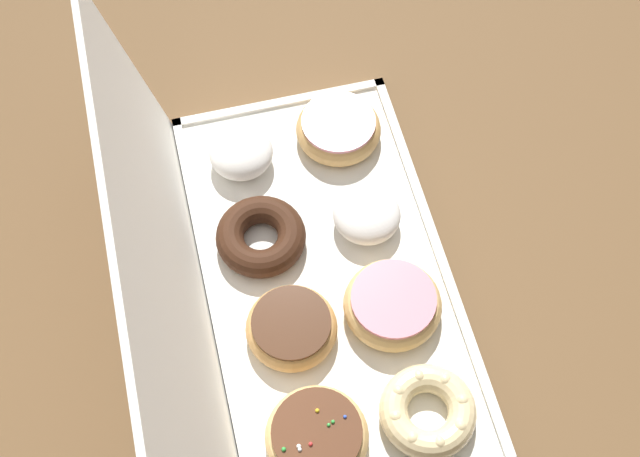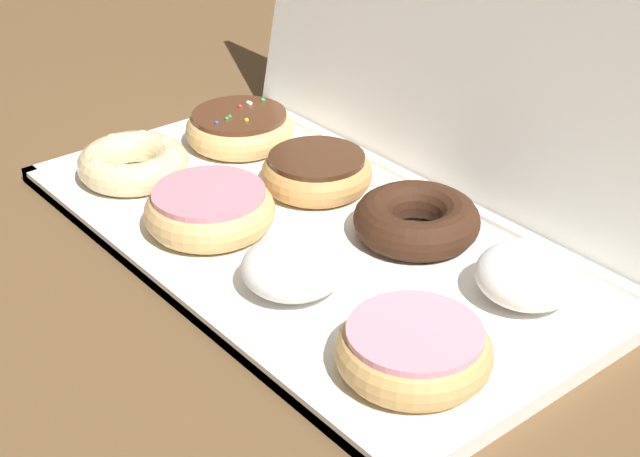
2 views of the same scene
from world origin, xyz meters
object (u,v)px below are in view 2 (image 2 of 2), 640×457
Objects in this scene: pink_frosted_donut_1 at (210,209)px; sprinkle_donut_4 at (240,128)px; donut_box at (310,238)px; pink_frosted_donut_3 at (414,349)px; chocolate_frosted_donut_5 at (317,172)px; powdered_filled_donut_2 at (293,267)px; powdered_filled_donut_7 at (528,275)px; chocolate_cake_ring_donut_6 at (417,220)px; cruller_donut_0 at (133,162)px.

pink_frosted_donut_1 is 0.18m from sprinkle_donut_4.
donut_box is 0.21m from pink_frosted_donut_3.
chocolate_frosted_donut_5 is at bearing 89.69° from pink_frosted_donut_1.
powdered_filled_donut_2 is (0.06, -0.07, 0.03)m from donut_box.
powdered_filled_donut_7 is (0.38, 0.01, 0.00)m from sprinkle_donut_4.
sprinkle_donut_4 is (-0.26, 0.13, -0.00)m from powdered_filled_donut_2.
donut_box is at bearing -43.43° from chocolate_frosted_donut_5.
powdered_filled_donut_2 is at bearing -47.02° from donut_box.
pink_frosted_donut_1 is at bearing -134.02° from chocolate_cake_ring_donut_6.
pink_frosted_donut_1 reaches higher than chocolate_frosted_donut_5.
cruller_donut_0 is 0.95× the size of sprinkle_donut_4.
powdered_filled_donut_7 is at bearing 46.39° from powdered_filled_donut_2.
chocolate_cake_ring_donut_6 is (0.13, 0.01, -0.00)m from chocolate_frosted_donut_5.
cruller_donut_0 is 0.18m from chocolate_frosted_donut_5.
cruller_donut_0 is 0.97× the size of pink_frosted_donut_3.
cruller_donut_0 is 0.29m from chocolate_cake_ring_donut_6.
powdered_filled_donut_2 is 0.78× the size of chocolate_frosted_donut_5.
donut_box is at bearing 161.94° from pink_frosted_donut_3.
chocolate_cake_ring_donut_6 is at bearing 45.98° from pink_frosted_donut_1.
cruller_donut_0 is (-0.20, -0.07, 0.02)m from donut_box.
cruller_donut_0 is at bearing -152.64° from chocolate_cake_ring_donut_6.
cruller_donut_0 is 1.29× the size of powdered_filled_donut_2.
chocolate_cake_ring_donut_6 is (0.13, 0.13, -0.00)m from pink_frosted_donut_1.
powdered_filled_donut_7 is (0.25, 0.01, 0.00)m from chocolate_frosted_donut_5.
donut_box is 6.65× the size of powdered_filled_donut_7.
sprinkle_donut_4 is at bearing 136.39° from pink_frosted_donut_1.
pink_frosted_donut_3 is 0.19m from chocolate_cake_ring_donut_6.
chocolate_frosted_donut_5 is (-0.26, 0.12, -0.00)m from pink_frosted_donut_3.
chocolate_cake_ring_donut_6 is 1.35× the size of powdered_filled_donut_7.
chocolate_frosted_donut_5 is (0.13, 0.13, 0.00)m from cruller_donut_0.
pink_frosted_donut_3 is 1.36× the size of powdered_filled_donut_7.
powdered_filled_donut_2 is at bearing -26.41° from sprinkle_donut_4.
pink_frosted_donut_1 reaches higher than cruller_donut_0.
sprinkle_donut_4 is at bearing 153.59° from powdered_filled_donut_2.
powdered_filled_donut_7 reaches higher than pink_frosted_donut_3.
sprinkle_donut_4 is (-0.19, 0.06, 0.02)m from donut_box.
cruller_donut_0 is at bearing -179.80° from pink_frosted_donut_3.
sprinkle_donut_4 is 0.26m from chocolate_cake_ring_donut_6.
powdered_filled_donut_7 reaches higher than chocolate_cake_ring_donut_6.
pink_frosted_donut_3 is (0.40, 0.00, 0.00)m from cruller_donut_0.
powdered_filled_donut_2 reaches higher than cruller_donut_0.
pink_frosted_donut_3 is 0.98× the size of sprinkle_donut_4.
cruller_donut_0 is 0.26m from powdered_filled_donut_2.
sprinkle_donut_4 is 1.38× the size of powdered_filled_donut_7.
pink_frosted_donut_1 is 1.41× the size of powdered_filled_donut_7.
pink_frosted_donut_1 is at bearing -152.40° from powdered_filled_donut_7.
chocolate_cake_ring_donut_6 is (0.26, 0.01, -0.00)m from sprinkle_donut_4.
chocolate_cake_ring_donut_6 is (0.00, 0.14, -0.00)m from powdered_filled_donut_2.
chocolate_cake_ring_donut_6 is (0.06, 0.07, 0.02)m from donut_box.
donut_box is at bearing -17.43° from sprinkle_donut_4.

